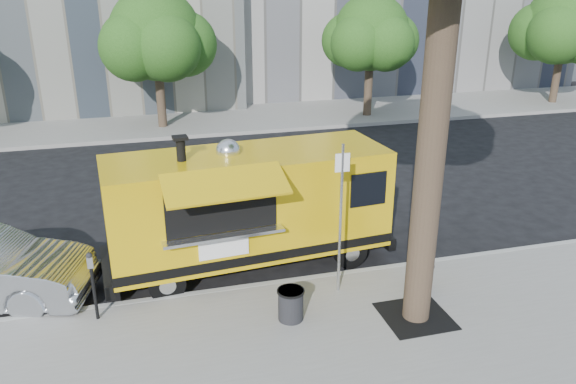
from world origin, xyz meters
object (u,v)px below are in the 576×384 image
at_px(sign_post, 341,211).
at_px(trash_bin_left, 291,304).
at_px(parking_meter, 92,278).
at_px(food_truck, 248,206).
at_px(far_tree_d, 565,24).
at_px(far_tree_b, 156,35).
at_px(far_tree_c, 371,33).
at_px(trash_bin_right, 421,276).

relative_size(sign_post, trash_bin_left, 5.05).
bearing_deg(parking_meter, sign_post, -2.52).
distance_m(food_truck, trash_bin_left, 2.64).
bearing_deg(trash_bin_left, food_truck, 96.27).
bearing_deg(far_tree_d, sign_post, -139.30).
bearing_deg(far_tree_b, far_tree_c, -1.91).
bearing_deg(sign_post, far_tree_d, 40.70).
bearing_deg(trash_bin_right, sign_post, 164.92).
height_order(parking_meter, trash_bin_right, parking_meter).
bearing_deg(parking_meter, food_truck, 26.03).
bearing_deg(far_tree_b, trash_bin_left, -84.74).
height_order(far_tree_b, far_tree_c, far_tree_b).
relative_size(far_tree_c, sign_post, 1.74).
relative_size(parking_meter, food_truck, 0.21).
bearing_deg(trash_bin_left, far_tree_d, 40.17).
bearing_deg(far_tree_b, parking_meter, -98.10).
bearing_deg(trash_bin_right, far_tree_c, 71.26).
distance_m(far_tree_d, trash_bin_left, 23.31).
xyz_separation_m(far_tree_b, food_truck, (1.11, -12.53, -2.41)).
xyz_separation_m(far_tree_d, trash_bin_left, (-17.62, -14.87, -3.42)).
bearing_deg(food_truck, far_tree_c, 52.37).
height_order(sign_post, food_truck, sign_post).
relative_size(far_tree_b, far_tree_d, 0.97).
bearing_deg(food_truck, trash_bin_right, -40.23).
xyz_separation_m(far_tree_c, sign_post, (-6.45, -13.95, -1.87)).
bearing_deg(sign_post, far_tree_c, 65.19).
distance_m(parking_meter, food_truck, 3.49).
xyz_separation_m(far_tree_c, food_truck, (-7.89, -12.23, -2.29)).
distance_m(far_tree_c, sign_post, 15.48).
bearing_deg(trash_bin_right, trash_bin_left, -173.75).
distance_m(far_tree_c, parking_meter, 17.82).
bearing_deg(far_tree_b, food_truck, -84.93).
relative_size(parking_meter, trash_bin_left, 2.25).
bearing_deg(parking_meter, far_tree_b, 81.90).
relative_size(far_tree_b, trash_bin_right, 9.80).
height_order(trash_bin_left, trash_bin_right, trash_bin_left).
xyz_separation_m(far_tree_d, trash_bin_right, (-14.88, -14.57, -3.44)).
relative_size(far_tree_c, parking_meter, 3.90).
distance_m(far_tree_c, trash_bin_left, 16.85).
distance_m(far_tree_d, parking_meter, 25.38).
bearing_deg(sign_post, parking_meter, 177.48).
xyz_separation_m(far_tree_b, parking_meter, (-2.00, -14.05, -2.85)).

